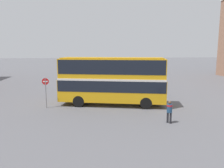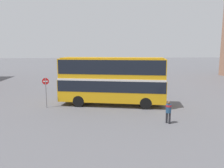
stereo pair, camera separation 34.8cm
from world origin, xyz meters
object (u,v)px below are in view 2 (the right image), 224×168
double_decker_bus (112,78)px  no_entry_sign (46,88)px  pedestrian_foreground (168,110)px  parked_car_kerb_far (119,76)px  parked_car_kerb_near (79,83)px

double_decker_bus → no_entry_sign: 6.33m
double_decker_bus → pedestrian_foreground: bearing=-44.8°
pedestrian_foreground → parked_car_kerb_far: pedestrian_foreground is taller
pedestrian_foreground → parked_car_kerb_far: 23.26m
parked_car_kerb_far → no_entry_sign: (-9.22, -17.83, 1.12)m
parked_car_kerb_far → double_decker_bus: bearing=67.5°
double_decker_bus → parked_car_kerb_near: double_decker_bus is taller
pedestrian_foreground → parked_car_kerb_far: size_ratio=0.35×
pedestrian_foreground → double_decker_bus: bearing=-92.2°
parked_car_kerb_far → no_entry_sign: bearing=49.7°
pedestrian_foreground → parked_car_kerb_near: (-7.48, 15.97, -0.28)m
parked_car_kerb_far → no_entry_sign: size_ratio=1.70×
parked_car_kerb_far → pedestrian_foreground: bearing=78.8°
parked_car_kerb_near → parked_car_kerb_far: bearing=-118.6°
double_decker_bus → pedestrian_foreground: 7.05m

